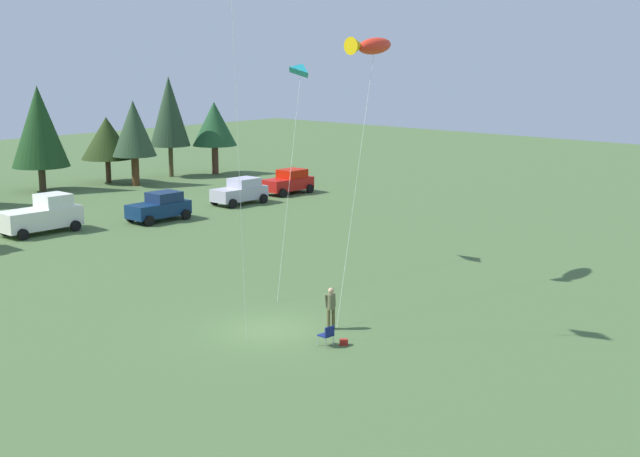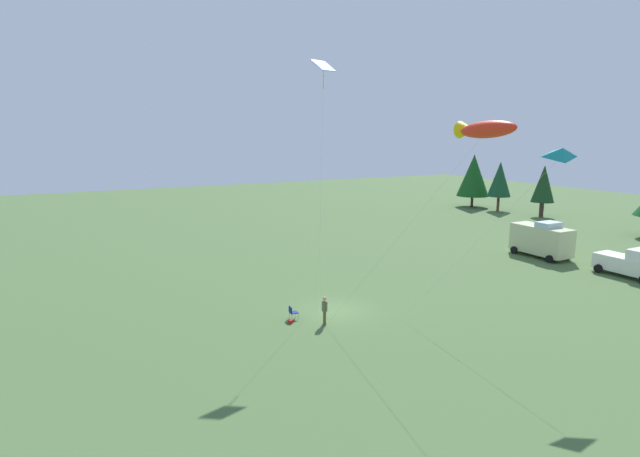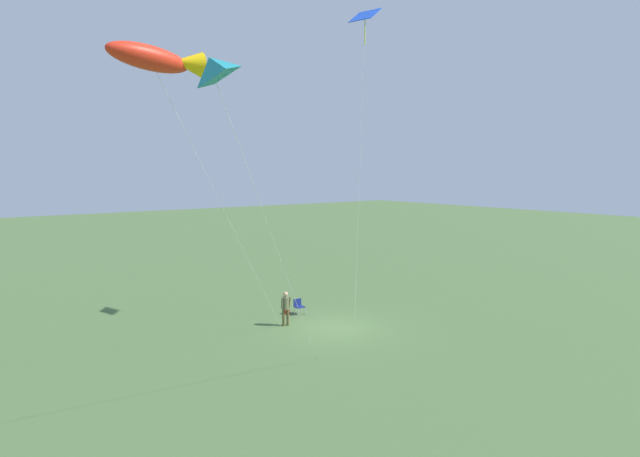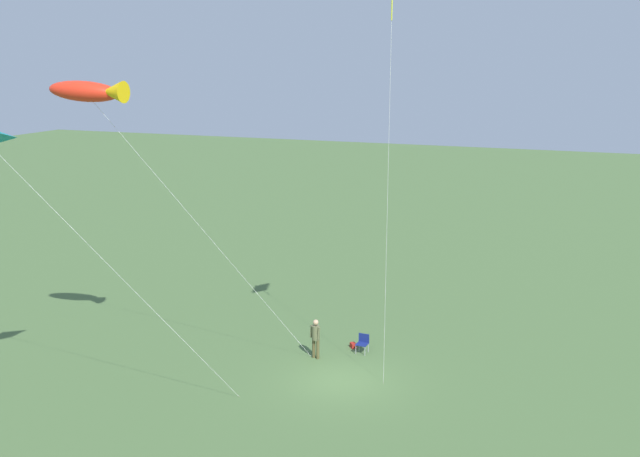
% 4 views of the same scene
% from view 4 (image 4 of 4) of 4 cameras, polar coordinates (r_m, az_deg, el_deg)
% --- Properties ---
extents(ground_plane, '(160.00, 160.00, 0.00)m').
position_cam_4_polar(ground_plane, '(30.47, 1.64, -11.51)').
color(ground_plane, '#486537').
extents(person_kite_flyer, '(0.53, 0.43, 1.74)m').
position_cam_4_polar(person_kite_flyer, '(32.15, -0.33, -8.17)').
color(person_kite_flyer, brown).
rests_on(person_kite_flyer, ground).
extents(folding_chair, '(0.51, 0.51, 0.82)m').
position_cam_4_polar(folding_chair, '(32.99, 3.28, -8.62)').
color(folding_chair, navy).
rests_on(folding_chair, ground).
extents(backpack_on_grass, '(0.37, 0.39, 0.22)m').
position_cam_4_polar(backpack_on_grass, '(33.60, 2.55, -8.89)').
color(backpack_on_grass, '#A22119').
rests_on(backpack_on_grass, ground).
extents(kite_large_fish, '(9.08, 5.01, 11.81)m').
position_cam_4_polar(kite_large_fish, '(30.01, -17.04, 9.95)').
color(kite_large_fish, red).
rests_on(kite_large_fish, ground).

